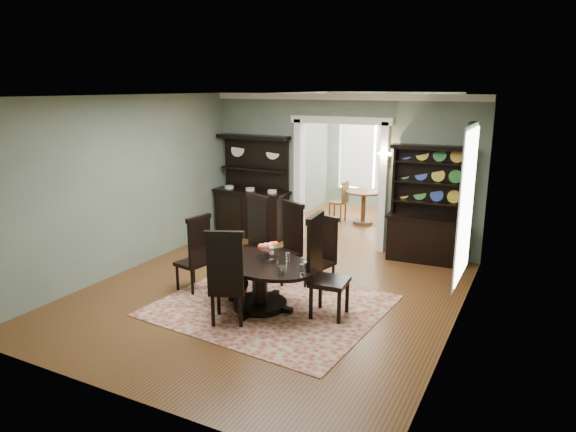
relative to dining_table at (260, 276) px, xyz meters
name	(u,v)px	position (x,y,z in m)	size (l,w,h in m)	color
room	(267,195)	(-0.13, 0.47, 1.09)	(5.51, 6.01, 3.01)	brown
parlor	(379,156)	(-0.13, 5.96, 1.03)	(3.51, 3.50, 3.01)	brown
doorway_trim	(340,165)	(-0.13, 3.43, 1.13)	(2.08, 0.25, 2.57)	white
right_window	(467,200)	(2.56, 1.36, 1.11)	(0.15, 1.47, 2.12)	white
wall_sconce	(386,155)	(0.82, 3.28, 1.40)	(0.27, 0.21, 0.21)	#BA7C31
rug	(271,305)	(0.12, 0.12, -0.48)	(3.08, 2.70, 0.01)	maroon
dining_table	(260,276)	(0.00, 0.00, 0.00)	(1.97, 1.95, 0.70)	black
centerpiece	(267,256)	(0.07, 0.10, 0.29)	(1.54, 0.99, 0.25)	silver
chair_far_left	(254,236)	(-0.67, 0.97, 0.26)	(0.68, 0.66, 1.43)	black
chair_far_mid	(289,240)	(-0.14, 1.20, 0.20)	(0.63, 0.62, 1.31)	black
chair_far_right	(323,250)	(0.48, 1.19, 0.12)	(0.51, 0.49, 1.16)	black
chair_end_left	(196,252)	(-1.19, 0.11, 0.16)	(0.50, 0.52, 1.23)	black
chair_end_right	(321,264)	(0.88, 0.18, 0.27)	(0.55, 0.58, 1.45)	black
chair_near	(227,276)	(-0.11, -0.68, 0.22)	(0.64, 0.63, 1.34)	black
sideboard	(253,201)	(-2.01, 3.18, 0.26)	(1.64, 0.61, 2.15)	black
welsh_dresser	(425,220)	(1.64, 3.20, 0.28)	(1.39, 0.57, 2.12)	black
parlor_table	(364,202)	(-0.22, 5.20, 0.02)	(0.84, 0.84, 0.78)	brown
parlor_chair_left	(340,200)	(-0.76, 5.13, 0.03)	(0.41, 0.41, 0.97)	brown
parlor_chair_right	(383,208)	(0.34, 4.93, -0.01)	(0.42, 0.41, 0.90)	brown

